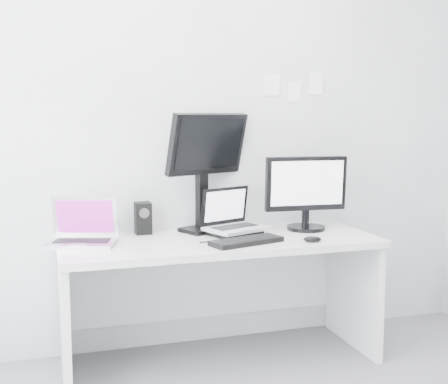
{
  "coord_description": "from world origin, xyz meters",
  "views": [
    {
      "loc": [
        -0.96,
        -1.94,
        1.43
      ],
      "look_at": [
        0.02,
        1.23,
        1.0
      ],
      "focal_mm": 47.67,
      "sensor_mm": 36.0,
      "label": 1
    }
  ],
  "objects": [
    {
      "name": "desk",
      "position": [
        0.0,
        1.25,
        0.36
      ],
      "size": [
        1.8,
        0.7,
        0.73
      ],
      "primitive_type": "cube",
      "color": "silver",
      "rests_on": "ground"
    },
    {
      "name": "rear_monitor",
      "position": [
        -0.02,
        1.49,
        1.1
      ],
      "size": [
        0.57,
        0.4,
        0.73
      ],
      "primitive_type": "cube",
      "rotation": [
        0.0,
        0.0,
        0.42
      ],
      "color": "black",
      "rests_on": "desk"
    },
    {
      "name": "back_wall",
      "position": [
        0.0,
        1.6,
        1.35
      ],
      "size": [
        3.6,
        0.0,
        3.6
      ],
      "primitive_type": "plane",
      "rotation": [
        1.57,
        0.0,
        0.0
      ],
      "color": "silver",
      "rests_on": "ground"
    },
    {
      "name": "dell_laptop",
      "position": [
        0.13,
        1.32,
        0.87
      ],
      "size": [
        0.41,
        0.37,
        0.28
      ],
      "primitive_type": "cube",
      "rotation": [
        0.0,
        0.0,
        0.38
      ],
      "color": "#ABADB2",
      "rests_on": "desk"
    },
    {
      "name": "speaker",
      "position": [
        -0.39,
        1.52,
        0.82
      ],
      "size": [
        0.1,
        0.1,
        0.19
      ],
      "primitive_type": "cube",
      "rotation": [
        0.0,
        0.0,
        -0.08
      ],
      "color": "black",
      "rests_on": "desk"
    },
    {
      "name": "wall_note_0",
      "position": [
        0.45,
        1.59,
        1.62
      ],
      "size": [
        0.1,
        0.0,
        0.14
      ],
      "primitive_type": "cube",
      "color": "white",
      "rests_on": "back_wall"
    },
    {
      "name": "macbook",
      "position": [
        -0.77,
        1.3,
        0.86
      ],
      "size": [
        0.42,
        0.36,
        0.27
      ],
      "primitive_type": "cube",
      "rotation": [
        0.0,
        0.0,
        -0.3
      ],
      "color": "silver",
      "rests_on": "desk"
    },
    {
      "name": "wall_note_1",
      "position": [
        0.6,
        1.59,
        1.58
      ],
      "size": [
        0.09,
        0.0,
        0.13
      ],
      "primitive_type": "cube",
      "color": "white",
      "rests_on": "back_wall"
    },
    {
      "name": "wall_note_2",
      "position": [
        0.75,
        1.59,
        1.63
      ],
      "size": [
        0.1,
        0.0,
        0.14
      ],
      "primitive_type": "cube",
      "color": "white",
      "rests_on": "back_wall"
    },
    {
      "name": "samsung_monitor",
      "position": [
        0.58,
        1.35,
        0.96
      ],
      "size": [
        0.52,
        0.26,
        0.47
      ],
      "primitive_type": "cube",
      "rotation": [
        0.0,
        0.0,
        -0.06
      ],
      "color": "black",
      "rests_on": "desk"
    },
    {
      "name": "mouse",
      "position": [
        0.47,
        1.01,
        0.75
      ],
      "size": [
        0.12,
        0.09,
        0.03
      ],
      "primitive_type": "ellipsoid",
      "rotation": [
        0.0,
        0.0,
        -0.3
      ],
      "color": "black",
      "rests_on": "desk"
    },
    {
      "name": "keyboard",
      "position": [
        0.1,
        1.08,
        0.74
      ],
      "size": [
        0.44,
        0.26,
        0.03
      ],
      "primitive_type": "cube",
      "rotation": [
        0.0,
        0.0,
        0.29
      ],
      "color": "black",
      "rests_on": "desk"
    }
  ]
}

